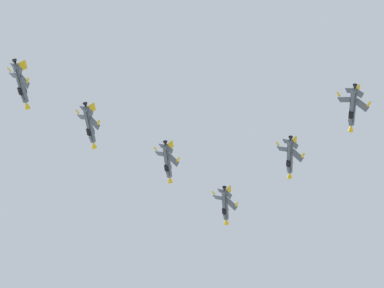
{
  "coord_description": "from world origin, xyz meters",
  "views": [
    {
      "loc": [
        4.39,
        -7.86,
        1.58
      ],
      "look_at": [
        -19.16,
        102.8,
        150.75
      ],
      "focal_mm": 59.22,
      "sensor_mm": 36.0,
      "label": 1
    }
  ],
  "objects_px": {
    "fighter_jet_right_wing": "(290,157)",
    "fighter_jet_left_outer": "(90,126)",
    "fighter_jet_trail_slot": "(21,84)",
    "fighter_jet_left_wing": "(168,162)",
    "fighter_jet_right_outer": "(353,108)",
    "fighter_jet_lead": "(225,205)"
  },
  "relations": [
    {
      "from": "fighter_jet_left_wing",
      "to": "fighter_jet_right_wing",
      "type": "distance_m",
      "value": 37.45
    },
    {
      "from": "fighter_jet_lead",
      "to": "fighter_jet_left_wing",
      "type": "relative_size",
      "value": 1.0
    },
    {
      "from": "fighter_jet_lead",
      "to": "fighter_jet_right_wing",
      "type": "distance_m",
      "value": 26.74
    },
    {
      "from": "fighter_jet_right_wing",
      "to": "fighter_jet_left_outer",
      "type": "height_order",
      "value": "fighter_jet_right_wing"
    },
    {
      "from": "fighter_jet_left_outer",
      "to": "fighter_jet_trail_slot",
      "type": "relative_size",
      "value": 1.0
    },
    {
      "from": "fighter_jet_left_outer",
      "to": "fighter_jet_left_wing",
      "type": "bearing_deg",
      "value": 36.68
    },
    {
      "from": "fighter_jet_right_outer",
      "to": "fighter_jet_trail_slot",
      "type": "distance_m",
      "value": 94.09
    },
    {
      "from": "fighter_jet_lead",
      "to": "fighter_jet_right_outer",
      "type": "distance_m",
      "value": 51.45
    },
    {
      "from": "fighter_jet_lead",
      "to": "fighter_jet_left_outer",
      "type": "height_order",
      "value": "fighter_jet_left_outer"
    },
    {
      "from": "fighter_jet_left_outer",
      "to": "fighter_jet_trail_slot",
      "type": "xyz_separation_m",
      "value": [
        -14.79,
        -17.0,
        0.88
      ]
    },
    {
      "from": "fighter_jet_right_wing",
      "to": "fighter_jet_right_outer",
      "type": "xyz_separation_m",
      "value": [
        19.59,
        -15.26,
        -1.31
      ]
    },
    {
      "from": "fighter_jet_right_wing",
      "to": "fighter_jet_left_outer",
      "type": "distance_m",
      "value": 61.19
    },
    {
      "from": "fighter_jet_lead",
      "to": "fighter_jet_trail_slot",
      "type": "xyz_separation_m",
      "value": [
        -47.94,
        -56.1,
        1.14
      ]
    },
    {
      "from": "fighter_jet_left_wing",
      "to": "fighter_jet_right_outer",
      "type": "relative_size",
      "value": 1.0
    },
    {
      "from": "fighter_jet_left_outer",
      "to": "fighter_jet_trail_slot",
      "type": "distance_m",
      "value": 22.55
    },
    {
      "from": "fighter_jet_right_wing",
      "to": "fighter_jet_trail_slot",
      "type": "height_order",
      "value": "fighter_jet_right_wing"
    },
    {
      "from": "fighter_jet_right_wing",
      "to": "fighter_jet_right_outer",
      "type": "distance_m",
      "value": 24.86
    },
    {
      "from": "fighter_jet_left_wing",
      "to": "fighter_jet_left_outer",
      "type": "distance_m",
      "value": 26.56
    },
    {
      "from": "fighter_jet_right_outer",
      "to": "fighter_jet_trail_slot",
      "type": "xyz_separation_m",
      "value": [
        -90.2,
        -26.75,
        0.9
      ]
    },
    {
      "from": "fighter_jet_trail_slot",
      "to": "fighter_jet_right_wing",
      "type": "bearing_deg",
      "value": 22.9
    },
    {
      "from": "fighter_jet_right_wing",
      "to": "fighter_jet_trail_slot",
      "type": "distance_m",
      "value": 82.17
    },
    {
      "from": "fighter_jet_right_wing",
      "to": "fighter_jet_trail_slot",
      "type": "bearing_deg",
      "value": -157.1
    }
  ]
}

